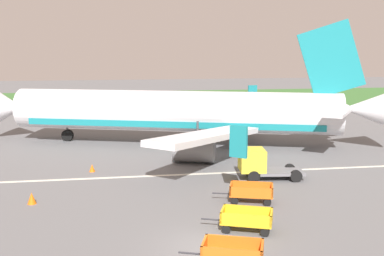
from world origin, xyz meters
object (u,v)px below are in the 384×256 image
at_px(baggage_cart_nearest, 232,253).
at_px(service_truck_beside_carts, 259,163).
at_px(airplane, 185,112).
at_px(traffic_cone_near_plane, 32,198).
at_px(traffic_cone_mid_apron, 92,168).
at_px(baggage_cart_second_in_row, 246,219).
at_px(baggage_cart_third_in_row, 251,192).

bearing_deg(baggage_cart_nearest, service_truck_beside_carts, 68.47).
height_order(airplane, traffic_cone_near_plane, airplane).
xyz_separation_m(service_truck_beside_carts, traffic_cone_mid_apron, (-11.46, 3.71, -0.82)).
bearing_deg(baggage_cart_nearest, baggage_cart_second_in_row, 66.25).
height_order(baggage_cart_second_in_row, service_truck_beside_carts, service_truck_beside_carts).
bearing_deg(traffic_cone_mid_apron, airplane, 46.22).
relative_size(baggage_cart_nearest, baggage_cart_third_in_row, 1.00).
bearing_deg(service_truck_beside_carts, baggage_cart_nearest, -111.53).
bearing_deg(baggage_cart_second_in_row, airplane, 90.05).
bearing_deg(service_truck_beside_carts, baggage_cart_third_in_row, -111.97).
xyz_separation_m(baggage_cart_second_in_row, service_truck_beside_carts, (3.34, 8.90, 0.50)).
bearing_deg(airplane, baggage_cart_third_in_row, -85.02).
relative_size(baggage_cart_nearest, service_truck_beside_carts, 0.79).
relative_size(baggage_cart_nearest, baggage_cart_second_in_row, 1.00).
relative_size(service_truck_beside_carts, traffic_cone_near_plane, 6.74).
bearing_deg(baggage_cart_second_in_row, service_truck_beside_carts, 69.41).
height_order(baggage_cart_third_in_row, traffic_cone_mid_apron, baggage_cart_third_in_row).
xyz_separation_m(airplane, traffic_cone_near_plane, (-11.21, -15.18, -2.72)).
height_order(airplane, traffic_cone_mid_apron, airplane).
xyz_separation_m(baggage_cart_nearest, baggage_cart_second_in_row, (1.63, 3.69, 0.00)).
height_order(baggage_cart_third_in_row, traffic_cone_near_plane, baggage_cart_third_in_row).
bearing_deg(traffic_cone_mid_apron, baggage_cart_nearest, -68.30).
xyz_separation_m(baggage_cart_second_in_row, traffic_cone_mid_apron, (-8.11, 12.62, -0.32)).
bearing_deg(baggage_cart_nearest, baggage_cart_third_in_row, 68.74).
bearing_deg(traffic_cone_mid_apron, service_truck_beside_carts, -17.95).
xyz_separation_m(airplane, traffic_cone_mid_apron, (-8.09, -8.45, -2.78)).
bearing_deg(baggage_cart_third_in_row, traffic_cone_mid_apron, 138.66).
bearing_deg(baggage_cart_nearest, traffic_cone_near_plane, 135.06).
distance_m(airplane, traffic_cone_mid_apron, 12.02).
height_order(baggage_cart_second_in_row, baggage_cart_third_in_row, same).
bearing_deg(baggage_cart_nearest, traffic_cone_mid_apron, 111.70).
xyz_separation_m(baggage_cart_nearest, baggage_cart_third_in_row, (3.07, 7.90, 0.00)).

